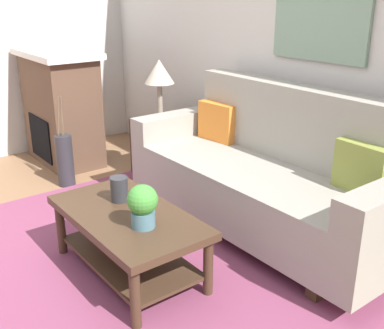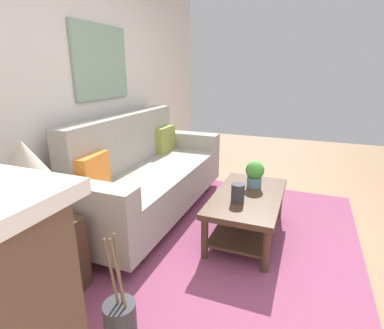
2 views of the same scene
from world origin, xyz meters
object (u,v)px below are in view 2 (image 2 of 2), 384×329
couch (147,176)px  potted_plant_tabletop (255,173)px  throw_pillow_orange (93,173)px  throw_pillow_olive (165,139)px  tabletop_vase (238,193)px  side_table (42,262)px  framed_painting (101,62)px  coffee_table (247,206)px  table_lamp (24,162)px

couch → potted_plant_tabletop: couch is taller
throw_pillow_orange → throw_pillow_olive: same height
tabletop_vase → side_table: 1.58m
throw_pillow_orange → framed_painting: (0.70, 0.34, 0.92)m
throw_pillow_orange → throw_pillow_olive: bearing=0.0°
couch → framed_painting: 1.26m
throw_pillow_orange → side_table: 0.83m
side_table → coffee_table: bearing=-40.8°
coffee_table → tabletop_vase: (-0.19, 0.05, 0.20)m
couch → framed_painting: bearing=90.0°
coffee_table → table_lamp: 1.87m
coffee_table → potted_plant_tabletop: bearing=-4.1°
potted_plant_tabletop → table_lamp: (-1.53, 1.15, 0.42)m
couch → table_lamp: bearing=179.2°
throw_pillow_orange → table_lamp: (-0.72, -0.11, 0.31)m
framed_painting → throw_pillow_olive: bearing=-26.1°
throw_pillow_olive → tabletop_vase: throw_pillow_olive is taller
tabletop_vase → throw_pillow_olive: bearing=50.4°
coffee_table → throw_pillow_olive: bearing=57.4°
throw_pillow_orange → tabletop_vase: 1.27m
throw_pillow_olive → tabletop_vase: size_ratio=2.20×
table_lamp → framed_painting: framed_painting is taller
couch → table_lamp: table_lamp is taller
coffee_table → side_table: bearing=139.2°
coffee_table → tabletop_vase: size_ratio=6.72×
throw_pillow_orange → tabletop_vase: (0.41, -1.19, -0.17)m
tabletop_vase → potted_plant_tabletop: 0.41m
potted_plant_tabletop → framed_painting: bearing=94.1°
coffee_table → side_table: side_table is taller
tabletop_vase → side_table: size_ratio=0.29×
potted_plant_tabletop → couch: bearing=95.8°
couch → table_lamp: size_ratio=3.91×
side_table → framed_painting: (1.42, 0.45, 1.32)m
couch → coffee_table: bearing=-95.0°
coffee_table → throw_pillow_orange: bearing=115.7°
throw_pillow_olive → framed_painting: size_ratio=0.43×
couch → throw_pillow_orange: size_ratio=6.20×
table_lamp → coffee_table: bearing=-40.8°
potted_plant_tabletop → table_lamp: size_ratio=0.46×
throw_pillow_olive → potted_plant_tabletop: (-0.58, -1.26, -0.11)m
side_table → tabletop_vase: bearing=-43.8°
throw_pillow_olive → potted_plant_tabletop: size_ratio=1.37×
throw_pillow_orange → throw_pillow_olive: size_ratio=1.00×
couch → side_table: (-1.42, 0.02, -0.15)m
throw_pillow_orange → potted_plant_tabletop: bearing=-57.2°
throw_pillow_olive → table_lamp: (-2.11, -0.11, 0.31)m
couch → tabletop_vase: size_ratio=13.63×
potted_plant_tabletop → framed_painting: (-0.12, 1.60, 1.03)m
throw_pillow_olive → coffee_table: 1.52m
throw_pillow_olive → tabletop_vase: 1.55m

